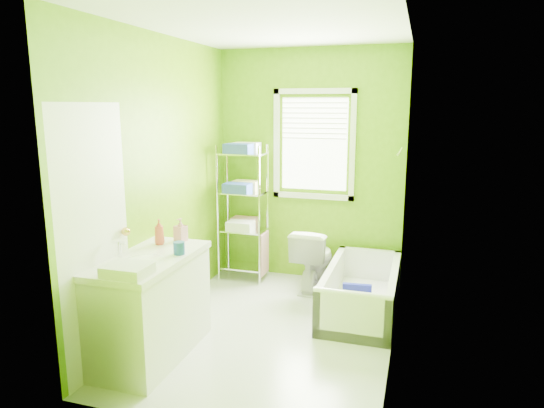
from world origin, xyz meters
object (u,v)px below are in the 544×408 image
(bathtub, at_px, (361,298))
(wire_shelf_unit, at_px, (244,198))
(vanity, at_px, (151,303))
(toilet, at_px, (313,258))

(bathtub, xyz_separation_m, wire_shelf_unit, (-1.41, 0.57, 0.81))
(vanity, bearing_deg, bathtub, 41.53)
(toilet, distance_m, vanity, 2.03)
(wire_shelf_unit, bearing_deg, vanity, -92.57)
(bathtub, distance_m, wire_shelf_unit, 1.72)
(wire_shelf_unit, bearing_deg, toilet, -6.14)
(bathtub, bearing_deg, vanity, -138.47)
(toilet, distance_m, wire_shelf_unit, 1.04)
(toilet, bearing_deg, bathtub, 143.31)
(toilet, xyz_separation_m, wire_shelf_unit, (-0.84, 0.09, 0.61))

